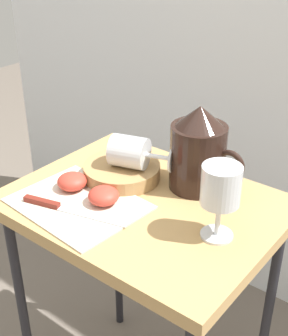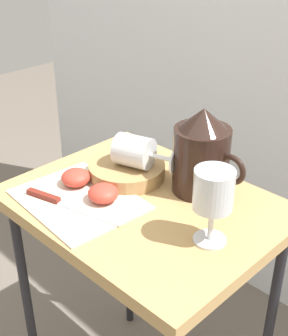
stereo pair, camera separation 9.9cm
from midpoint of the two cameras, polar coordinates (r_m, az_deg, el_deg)
table at (r=1.07m, az=2.67°, el=-7.13°), size 0.58×0.44×0.68m
linen_napkin at (r=1.03m, az=-5.18°, el=-3.88°), size 0.29×0.23×0.00m
basket_tray at (r=1.11m, az=0.47°, el=-0.36°), size 0.18×0.18×0.03m
pitcher at (r=1.04m, az=9.66°, el=1.08°), size 0.18×0.12×0.20m
wine_glass_upright at (r=0.87m, az=11.60°, el=-3.16°), size 0.07×0.07×0.15m
wine_glass_tipped_near at (r=1.07m, az=1.64°, el=1.92°), size 0.16×0.11×0.07m
apple_half_left at (r=1.07m, az=-5.63°, el=-1.21°), size 0.07×0.07×0.04m
apple_half_right at (r=1.01m, az=-2.15°, el=-3.14°), size 0.07×0.07×0.04m
knife at (r=1.02m, az=-7.52°, el=-4.11°), size 0.24×0.08×0.01m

